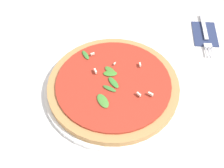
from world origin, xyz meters
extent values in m
plane|color=silver|center=(0.00, 0.00, 0.00)|extent=(6.00, 6.00, 0.00)
cylinder|color=white|center=(0.03, 0.00, 0.01)|extent=(0.37, 0.37, 0.01)
cylinder|color=#B7844C|center=(0.03, 0.00, 0.02)|extent=(0.35, 0.35, 0.02)
cylinder|color=#A82D1E|center=(0.03, 0.00, 0.03)|extent=(0.30, 0.30, 0.01)
ellipsoid|color=#3B8532|center=(0.03, 0.00, 0.04)|extent=(0.04, 0.03, 0.01)
ellipsoid|color=#487E2E|center=(-0.01, -0.01, 0.04)|extent=(0.04, 0.04, 0.01)
ellipsoid|color=#3E7C31|center=(0.05, -0.01, 0.04)|extent=(0.03, 0.04, 0.01)
ellipsoid|color=#43892E|center=(0.00, -0.01, 0.04)|extent=(0.02, 0.04, 0.01)
ellipsoid|color=#498A33|center=(0.09, -0.03, 0.04)|extent=(0.05, 0.04, 0.01)
ellipsoid|color=#3D7F33|center=(-0.07, -0.07, 0.04)|extent=(0.04, 0.03, 0.01)
cube|color=#EFE5C6|center=(-0.07, -0.05, 0.04)|extent=(0.01, 0.01, 0.01)
cube|color=#EFE5C6|center=(-0.03, 0.01, 0.04)|extent=(0.01, 0.01, 0.00)
cube|color=#EFE5C6|center=(-0.01, -0.04, 0.04)|extent=(0.01, 0.01, 0.01)
cube|color=#EFE5C6|center=(0.08, 0.09, 0.04)|extent=(0.01, 0.01, 0.01)
cube|color=#EFE5C6|center=(-0.02, 0.08, 0.04)|extent=(0.01, 0.00, 0.01)
cube|color=#EFE5C6|center=(0.08, 0.06, 0.04)|extent=(0.01, 0.01, 0.01)
cube|color=navy|center=(-0.17, 0.30, 0.00)|extent=(0.12, 0.09, 0.01)
cube|color=silver|center=(-0.20, 0.31, 0.01)|extent=(0.12, 0.03, 0.00)
cube|color=silver|center=(-0.11, 0.30, 0.01)|extent=(0.02, 0.03, 0.00)
cube|color=silver|center=(-0.09, 0.28, 0.01)|extent=(0.04, 0.01, 0.00)
cube|color=silver|center=(-0.09, 0.29, 0.01)|extent=(0.04, 0.01, 0.00)
cube|color=silver|center=(-0.09, 0.30, 0.01)|extent=(0.04, 0.01, 0.00)
camera|label=1|loc=(0.54, -0.04, 0.66)|focal=50.00mm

